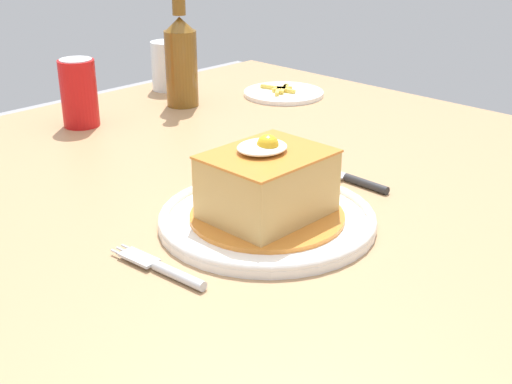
{
  "coord_description": "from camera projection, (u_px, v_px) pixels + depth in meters",
  "views": [
    {
      "loc": [
        -0.61,
        -0.69,
        1.13
      ],
      "look_at": [
        -0.03,
        -0.13,
        0.79
      ],
      "focal_mm": 47.84,
      "sensor_mm": 36.0,
      "label": 1
    }
  ],
  "objects": [
    {
      "name": "soda_can",
      "position": [
        79.0,
        93.0,
        1.24
      ],
      "size": [
        0.07,
        0.07,
        0.12
      ],
      "color": "red",
      "rests_on": "dining_table"
    },
    {
      "name": "beer_bottle_amber",
      "position": [
        181.0,
        56.0,
        1.35
      ],
      "size": [
        0.06,
        0.06,
        0.27
      ],
      "color": "brown",
      "rests_on": "dining_table"
    },
    {
      "name": "main_plate",
      "position": [
        267.0,
        218.0,
        0.87
      ],
      "size": [
        0.28,
        0.28,
        0.02
      ],
      "color": "white",
      "rests_on": "dining_table"
    },
    {
      "name": "side_plate_fries",
      "position": [
        283.0,
        93.0,
        1.46
      ],
      "size": [
        0.17,
        0.17,
        0.02
      ],
      "color": "white",
      "rests_on": "dining_table"
    },
    {
      "name": "sandwich_meal",
      "position": [
        267.0,
        187.0,
        0.86
      ],
      "size": [
        0.2,
        0.2,
        0.11
      ],
      "color": "orange",
      "rests_on": "main_plate"
    },
    {
      "name": "drinking_glass",
      "position": [
        167.0,
        69.0,
        1.48
      ],
      "size": [
        0.07,
        0.07,
        0.1
      ],
      "color": "silver",
      "rests_on": "dining_table"
    },
    {
      "name": "knife",
      "position": [
        353.0,
        179.0,
        1.0
      ],
      "size": [
        0.02,
        0.17,
        0.01
      ],
      "color": "#262628",
      "rests_on": "dining_table"
    },
    {
      "name": "dining_table",
      "position": [
        208.0,
        243.0,
        1.03
      ],
      "size": [
        1.31,
        1.1,
        0.75
      ],
      "color": "#A87F56",
      "rests_on": "ground_plane"
    },
    {
      "name": "fork",
      "position": [
        165.0,
        270.0,
        0.76
      ],
      "size": [
        0.03,
        0.14,
        0.01
      ],
      "color": "silver",
      "rests_on": "dining_table"
    }
  ]
}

